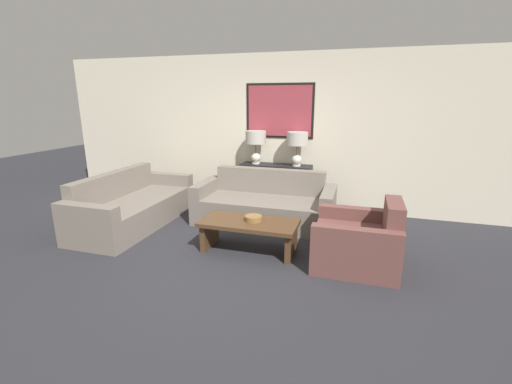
% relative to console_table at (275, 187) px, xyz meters
% --- Properties ---
extents(ground_plane, '(20.00, 20.00, 0.00)m').
position_rel_console_table_xyz_m(ground_plane, '(0.00, -2.28, -0.40)').
color(ground_plane, '#28282D').
extents(back_wall, '(8.45, 0.12, 2.65)m').
position_rel_console_table_xyz_m(back_wall, '(0.00, 0.27, 0.93)').
color(back_wall, beige).
rests_on(back_wall, ground_plane).
extents(console_table, '(1.23, 0.37, 0.80)m').
position_rel_console_table_xyz_m(console_table, '(0.00, 0.00, 0.00)').
color(console_table, black).
rests_on(console_table, ground_plane).
extents(table_lamp_left, '(0.35, 0.35, 0.57)m').
position_rel_console_table_xyz_m(table_lamp_left, '(-0.36, 0.00, 0.81)').
color(table_lamp_left, silver).
rests_on(table_lamp_left, console_table).
extents(table_lamp_right, '(0.35, 0.35, 0.57)m').
position_rel_console_table_xyz_m(table_lamp_right, '(0.36, 0.00, 0.81)').
color(table_lamp_right, silver).
rests_on(table_lamp_right, console_table).
extents(couch_by_back_wall, '(2.14, 0.91, 0.81)m').
position_rel_console_table_xyz_m(couch_by_back_wall, '(0.00, -0.69, -0.12)').
color(couch_by_back_wall, slate).
rests_on(couch_by_back_wall, ground_plane).
extents(couch_by_side, '(0.91, 2.14, 0.81)m').
position_rel_console_table_xyz_m(couch_by_side, '(-1.95, -1.36, -0.12)').
color(couch_by_side, slate).
rests_on(couch_by_side, ground_plane).
extents(coffee_table, '(1.23, 0.57, 0.41)m').
position_rel_console_table_xyz_m(coffee_table, '(0.09, -1.78, -0.10)').
color(coffee_table, '#4C331E').
rests_on(coffee_table, ground_plane).
extents(decorative_bowl, '(0.22, 0.22, 0.07)m').
position_rel_console_table_xyz_m(decorative_bowl, '(0.14, -1.75, 0.04)').
color(decorative_bowl, olive).
rests_on(decorative_bowl, coffee_table).
extents(armchair_near_back_wall, '(0.95, 0.88, 0.81)m').
position_rel_console_table_xyz_m(armchair_near_back_wall, '(1.44, -1.76, -0.12)').
color(armchair_near_back_wall, brown).
rests_on(armchair_near_back_wall, ground_plane).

